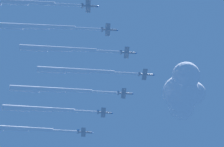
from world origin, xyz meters
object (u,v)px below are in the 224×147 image
object	(u,v)px
jet_starboard_mid	(33,27)
jet_lead	(75,71)
jet_port_outer	(13,128)
jet_starboard_outer	(12,2)
jet_port_inner	(50,90)
jet_starboard_inner	(57,49)
jet_port_mid	(38,109)

from	to	relation	value
jet_starboard_mid	jet_lead	bearing A→B (deg)	-50.12
jet_starboard_mid	jet_port_outer	world-z (taller)	jet_starboard_mid
jet_starboard_outer	jet_port_inner	bearing A→B (deg)	-28.65
jet_port_inner	jet_starboard_inner	size ratio (longest dim) A/B	1.10
jet_port_outer	jet_port_inner	bearing A→B (deg)	-145.66
jet_starboard_mid	jet_starboard_outer	world-z (taller)	jet_starboard_mid
jet_starboard_mid	jet_port_outer	xyz separation A→B (m)	(64.03, 5.44, -2.99)
jet_starboard_mid	jet_starboard_outer	bearing A→B (deg)	131.76
jet_starboard_inner	jet_port_mid	distance (m)	39.67
jet_port_inner	jet_starboard_mid	bearing A→B (deg)	159.99
jet_lead	jet_starboard_outer	bearing A→B (deg)	130.51
jet_lead	jet_port_outer	xyz separation A→B (m)	(41.81, 32.04, -3.19)
jet_starboard_inner	jet_starboard_outer	world-z (taller)	jet_starboard_inner
jet_starboard_inner	jet_starboard_mid	distance (m)	18.29
jet_port_inner	jet_port_outer	world-z (taller)	jet_port_inner
jet_port_mid	jet_starboard_mid	size ratio (longest dim) A/B	0.95
jet_port_mid	jet_port_outer	distance (m)	19.60
jet_lead	jet_port_mid	size ratio (longest dim) A/B	1.03
jet_port_inner	jet_starboard_outer	world-z (taller)	jet_port_inner
jet_lead	jet_starboard_outer	xyz separation A→B (m)	(-33.83, 39.60, -0.27)
jet_starboard_inner	jet_starboard_mid	size ratio (longest dim) A/B	0.96
jet_port_inner	jet_port_mid	world-z (taller)	jet_port_inner
jet_port_outer	jet_starboard_outer	xyz separation A→B (m)	(-75.64, 7.56, 2.91)
jet_port_mid	jet_starboard_mid	distance (m)	50.40
jet_lead	jet_port_inner	distance (m)	19.55
jet_port_outer	jet_starboard_inner	bearing A→B (deg)	-159.19
jet_lead	jet_starboard_outer	world-z (taller)	jet_lead
jet_starboard_inner	jet_starboard_outer	size ratio (longest dim) A/B	0.95
jet_starboard_mid	jet_port_outer	bearing A→B (deg)	4.86
jet_lead	jet_port_mid	world-z (taller)	jet_lead
jet_port_inner	jet_port_outer	bearing A→B (deg)	34.34
jet_starboard_mid	jet_starboard_outer	distance (m)	17.43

